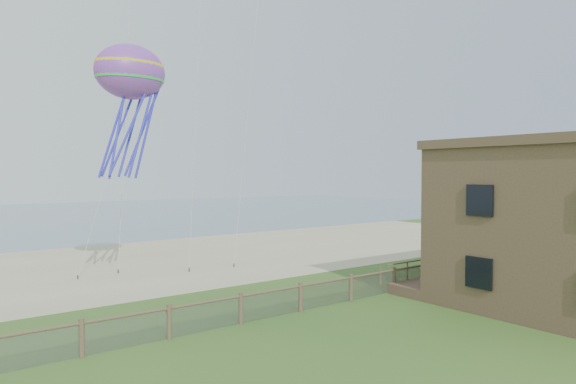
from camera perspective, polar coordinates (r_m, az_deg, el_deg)
ground at (r=18.43m, az=13.67°, el=-16.67°), size 160.00×160.00×0.00m
sand_beach at (r=36.12m, az=-14.86°, el=-7.43°), size 72.00×20.00×0.02m
ocean at (r=78.36m, az=-27.30°, el=-2.53°), size 160.00×68.00×0.02m
chainlink_fence at (r=22.37m, az=1.39°, el=-11.78°), size 36.20×0.20×1.25m
motel_deck at (r=31.53m, az=21.57°, el=-8.43°), size 15.00×2.00×0.50m
picnic_table at (r=26.28m, az=16.77°, el=-10.05°), size 2.24×1.81×0.87m
octopus_kite at (r=28.72m, az=-17.09°, el=8.84°), size 4.25×3.54×7.52m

